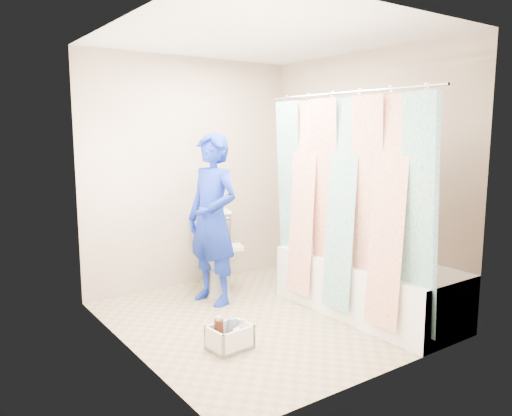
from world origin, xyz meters
TOP-DOWN VIEW (x-y plane):
  - floor at (0.00, 0.00)m, footprint 2.60×2.60m
  - ceiling at (0.00, 0.00)m, footprint 2.40×2.60m
  - wall_back at (0.00, 1.30)m, footprint 2.40×0.02m
  - wall_front at (0.00, -1.30)m, footprint 2.40×0.02m
  - wall_left at (-1.20, 0.00)m, footprint 0.02×2.60m
  - wall_right at (1.20, 0.00)m, footprint 0.02×2.60m
  - bathtub at (0.85, -0.43)m, footprint 0.70×1.75m
  - curtain_rod at (0.52, -0.43)m, footprint 0.02×1.90m
  - shower_curtain at (0.52, -0.43)m, footprint 0.06×1.75m
  - toilet at (0.08, 0.95)m, footprint 0.70×0.90m
  - tank_lid at (0.04, 0.83)m, footprint 0.54×0.37m
  - tank_internals at (0.12, 1.17)m, footprint 0.19×0.10m
  - plumber at (-0.14, 0.64)m, footprint 0.52×0.67m
  - cleaning_caddy at (-0.57, -0.36)m, footprint 0.33×0.27m

SIDE VIEW (x-z plane):
  - floor at x=0.00m, z-range 0.00..0.00m
  - cleaning_caddy at x=-0.57m, z-range -0.03..0.20m
  - bathtub at x=0.85m, z-range 0.02..0.52m
  - toilet at x=0.08m, z-range 0.00..0.80m
  - tank_lid at x=0.04m, z-range 0.45..0.49m
  - tank_internals at x=0.12m, z-range 0.66..0.92m
  - plumber at x=-0.14m, z-range 0.00..1.62m
  - shower_curtain at x=0.52m, z-range 0.12..1.92m
  - wall_back at x=0.00m, z-range 0.00..2.40m
  - wall_front at x=0.00m, z-range 0.00..2.40m
  - wall_left at x=-1.20m, z-range 0.00..2.40m
  - wall_right at x=1.20m, z-range 0.00..2.40m
  - curtain_rod at x=0.52m, z-range 1.94..1.96m
  - ceiling at x=0.00m, z-range 2.39..2.41m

